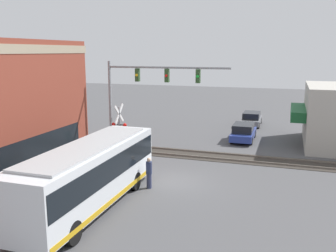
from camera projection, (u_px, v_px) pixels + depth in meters
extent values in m
plane|color=#4C4C4F|center=(174.00, 182.00, 22.06)|extent=(120.00, 120.00, 0.00)
cube|color=black|center=(6.00, 166.00, 19.34)|extent=(13.83, 0.12, 2.20)
cube|color=#19592D|center=(298.00, 112.00, 30.92)|extent=(5.85, 1.20, 0.80)
cube|color=silver|center=(89.00, 174.00, 18.03)|extent=(10.32, 2.55, 2.65)
cube|color=black|center=(89.00, 166.00, 17.95)|extent=(10.11, 2.59, 1.11)
cube|color=gold|center=(90.00, 196.00, 18.26)|extent=(10.11, 2.58, 0.24)
cube|color=#A5A8AA|center=(88.00, 146.00, 17.76)|extent=(8.77, 2.17, 0.12)
cylinder|color=black|center=(117.00, 179.00, 21.04)|extent=(1.00, 2.57, 1.00)
cylinder|color=black|center=(48.00, 229.00, 15.15)|extent=(1.00, 2.57, 1.00)
cylinder|color=gray|center=(111.00, 109.00, 27.10)|extent=(0.20, 0.20, 6.88)
cylinder|color=gray|center=(167.00, 67.00, 25.19)|extent=(0.16, 8.64, 0.16)
cube|color=#284723|center=(137.00, 75.00, 25.95)|extent=(0.30, 0.27, 0.90)
sphere|color=yellow|center=(137.00, 75.00, 25.80)|extent=(0.20, 0.20, 0.20)
cube|color=#284723|center=(167.00, 76.00, 25.30)|extent=(0.30, 0.27, 0.90)
sphere|color=red|center=(166.00, 76.00, 25.14)|extent=(0.20, 0.20, 0.20)
cube|color=#284723|center=(198.00, 76.00, 24.64)|extent=(0.30, 0.27, 0.90)
sphere|color=green|center=(197.00, 76.00, 24.49)|extent=(0.20, 0.20, 0.20)
cylinder|color=gray|center=(120.00, 131.00, 27.35)|extent=(0.14, 0.14, 3.60)
cube|color=white|center=(119.00, 114.00, 27.09)|extent=(1.41, 0.06, 1.41)
cube|color=white|center=(119.00, 114.00, 27.09)|extent=(1.41, 0.06, 1.41)
cylinder|color=#38383A|center=(119.00, 125.00, 27.25)|extent=(0.08, 0.90, 0.08)
sphere|color=red|center=(125.00, 125.00, 27.06)|extent=(0.28, 0.28, 0.28)
sphere|color=red|center=(114.00, 124.00, 27.34)|extent=(0.28, 0.28, 0.28)
cube|color=#332D28|center=(198.00, 155.00, 27.65)|extent=(2.60, 60.00, 0.03)
cube|color=#6B6056|center=(196.00, 157.00, 26.97)|extent=(0.07, 60.00, 0.15)
cube|color=#6B6056|center=(200.00, 152.00, 28.31)|extent=(0.07, 60.00, 0.15)
cube|color=navy|center=(243.00, 134.00, 32.19)|extent=(4.57, 1.80, 0.56)
cube|color=black|center=(243.00, 128.00, 31.85)|extent=(2.51, 1.62, 0.67)
cylinder|color=black|center=(245.00, 133.00, 33.55)|extent=(0.64, 1.82, 0.64)
cylinder|color=black|center=(241.00, 140.00, 30.91)|extent=(0.64, 1.82, 0.64)
cube|color=slate|center=(252.00, 120.00, 38.66)|extent=(4.40, 1.80, 0.53)
cube|color=black|center=(252.00, 115.00, 38.34)|extent=(2.42, 1.62, 0.64)
cylinder|color=black|center=(253.00, 120.00, 39.97)|extent=(0.64, 1.82, 0.64)
cylinder|color=black|center=(250.00, 125.00, 37.43)|extent=(0.64, 1.82, 0.64)
cylinder|color=#2D3351|center=(127.00, 150.00, 27.63)|extent=(0.28, 0.28, 0.81)
cylinder|color=#195933|center=(127.00, 140.00, 27.48)|extent=(0.34, 0.34, 0.67)
sphere|color=tan|center=(127.00, 134.00, 27.40)|extent=(0.22, 0.22, 0.22)
cylinder|color=#2D3351|center=(149.00, 181.00, 20.94)|extent=(0.28, 0.28, 0.84)
cylinder|color=#262D4C|center=(149.00, 168.00, 20.79)|extent=(0.34, 0.34, 0.70)
sphere|color=tan|center=(149.00, 160.00, 20.70)|extent=(0.23, 0.23, 0.23)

